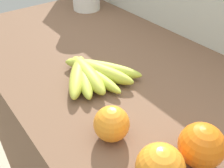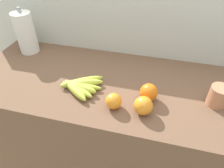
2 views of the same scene
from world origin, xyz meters
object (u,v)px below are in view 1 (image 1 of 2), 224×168
Objects in this scene: banana_bunch at (91,73)px; orange_back_right at (201,145)px; orange_far_right at (160,168)px; orange_front at (112,124)px.

orange_back_right reaches higher than banana_bunch.
orange_front is (-0.13, 0.00, -0.00)m from orange_far_right.
orange_front reaches higher than banana_bunch.
orange_front is at bearing 179.96° from orange_far_right.
orange_back_right reaches higher than orange_front.
orange_front is (-0.14, -0.09, -0.01)m from orange_back_right.
orange_back_right is 0.17m from orange_front.
banana_bunch is 3.05× the size of orange_front.
orange_back_right is at bearing 2.09° from banana_bunch.
orange_far_right is at bearing -97.91° from orange_back_right.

